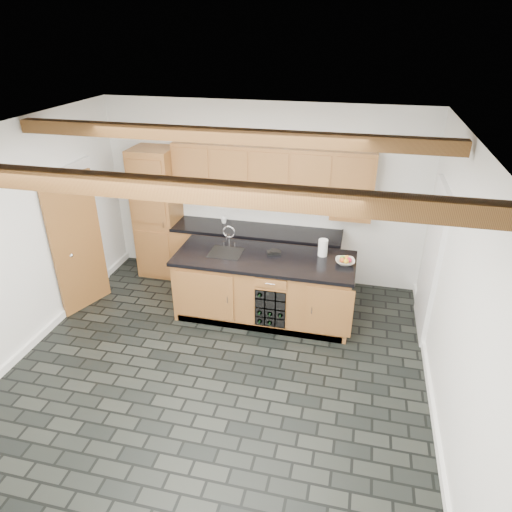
{
  "coord_description": "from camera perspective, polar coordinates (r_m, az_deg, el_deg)",
  "views": [
    {
      "loc": [
        1.45,
        -4.12,
        3.75
      ],
      "look_at": [
        0.3,
        0.8,
        1.19
      ],
      "focal_mm": 32.0,
      "sensor_mm": 36.0,
      "label": 1
    }
  ],
  "objects": [
    {
      "name": "paper_towel",
      "position": [
        6.27,
        8.36,
        1.04
      ],
      "size": [
        0.13,
        0.13,
        0.24
      ],
      "primitive_type": "cylinder",
      "color": "white",
      "rests_on": "island"
    },
    {
      "name": "fruit_bowl",
      "position": [
        6.14,
        11.07,
        -0.7
      ],
      "size": [
        0.28,
        0.28,
        0.06
      ],
      "primitive_type": "imported",
      "rotation": [
        0.0,
        0.0,
        0.13
      ],
      "color": "beige",
      "rests_on": "island"
    },
    {
      "name": "room_shell",
      "position": [
        5.38,
        -4.65,
        2.34
      ],
      "size": [
        5.01,
        5.0,
        5.0
      ],
      "color": "white",
      "rests_on": "ground"
    },
    {
      "name": "ground",
      "position": [
        5.76,
        -4.87,
        -13.91
      ],
      "size": [
        5.0,
        5.0,
        0.0
      ],
      "primitive_type": "plane",
      "color": "black",
      "rests_on": "ground"
    },
    {
      "name": "fruit_cluster",
      "position": [
        6.12,
        11.09,
        -0.42
      ],
      "size": [
        0.16,
        0.17,
        0.07
      ],
      "color": "red",
      "rests_on": "fruit_bowl"
    },
    {
      "name": "kitchen_scale",
      "position": [
        6.28,
        2.27,
        0.46
      ],
      "size": [
        0.21,
        0.16,
        0.06
      ],
      "rotation": [
        0.0,
        0.0,
        0.36
      ],
      "color": "black",
      "rests_on": "island"
    },
    {
      "name": "mug",
      "position": [
        7.3,
        -4.03,
        4.47
      ],
      "size": [
        0.13,
        0.13,
        0.09
      ],
      "primitive_type": "imported",
      "rotation": [
        0.0,
        0.0,
        0.39
      ],
      "color": "white",
      "rests_on": "back_cabinetry"
    },
    {
      "name": "back_cabinetry",
      "position": [
        7.17,
        -2.63,
        4.11
      ],
      "size": [
        3.65,
        0.62,
        2.2
      ],
      "color": "#995E31",
      "rests_on": "ground"
    },
    {
      "name": "island",
      "position": [
        6.42,
        1.05,
        -3.88
      ],
      "size": [
        2.48,
        0.96,
        0.93
      ],
      "color": "#995E31",
      "rests_on": "ground"
    },
    {
      "name": "faucet",
      "position": [
        6.35,
        -3.72,
        0.81
      ],
      "size": [
        0.45,
        0.4,
        0.34
      ],
      "color": "black",
      "rests_on": "island"
    }
  ]
}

